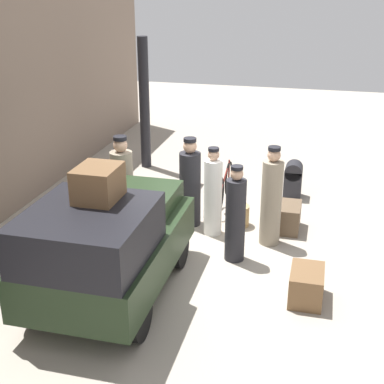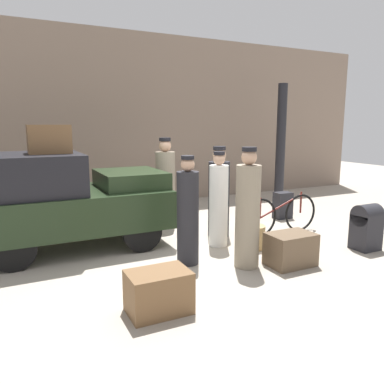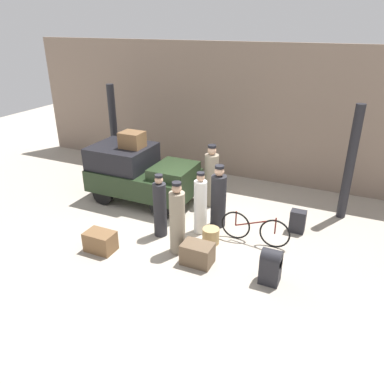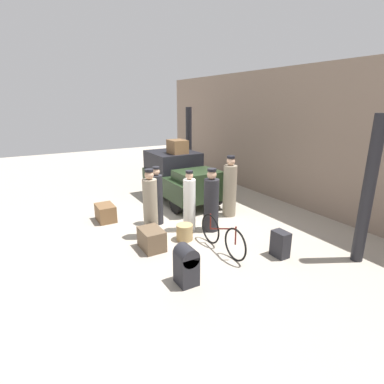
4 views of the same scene
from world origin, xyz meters
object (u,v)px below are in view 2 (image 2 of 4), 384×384
suitcase_black_upright (291,249)px  trunk_large_brown (283,205)px  porter_lifting_near_truck (219,203)px  trunk_on_truck_roof (49,139)px  suitcase_tan_flat (366,226)px  porter_with_bicycle (166,186)px  conductor_in_dark_uniform (219,196)px  bicycle (281,215)px  truck (64,197)px  porter_standing_middle (188,215)px  porter_carrying_trunk (248,213)px  trunk_wicker_pale (159,292)px  wicker_basket (253,237)px

suitcase_black_upright → trunk_large_brown: size_ratio=1.16×
porter_lifting_near_truck → trunk_on_truck_roof: 3.05m
suitcase_tan_flat → trunk_on_truck_roof: size_ratio=1.21×
porter_with_bicycle → trunk_large_brown: porter_with_bicycle is taller
porter_lifting_near_truck → conductor_in_dark_uniform: 0.59m
bicycle → trunk_large_brown: size_ratio=2.89×
truck → suitcase_tan_flat: bearing=-26.7°
bicycle → porter_standing_middle: (-2.32, -0.63, 0.39)m
porter_lifting_near_truck → porter_with_bicycle: bearing=102.3°
conductor_in_dark_uniform → suitcase_black_upright: size_ratio=2.46×
porter_with_bicycle → porter_carrying_trunk: (0.23, -2.70, -0.02)m
porter_standing_middle → suitcase_black_upright: porter_standing_middle is taller
porter_lifting_near_truck → porter_standing_middle: porter_standing_middle is taller
truck → porter_carrying_trunk: size_ratio=1.76×
porter_carrying_trunk → trunk_large_brown: (2.44, 2.13, -0.53)m
suitcase_tan_flat → trunk_wicker_pale: bearing=-172.8°
conductor_in_dark_uniform → porter_lifting_near_truck: bearing=-120.4°
porter_carrying_trunk → wicker_basket: bearing=48.8°
truck → trunk_wicker_pale: truck is taller
porter_carrying_trunk → porter_standing_middle: (-0.75, 0.51, -0.06)m
porter_lifting_near_truck → porter_carrying_trunk: (-0.12, -1.08, 0.06)m
porter_lifting_near_truck → conductor_in_dark_uniform: bearing=59.6°
truck → trunk_large_brown: size_ratio=5.27×
wicker_basket → trunk_wicker_pale: size_ratio=0.60×
truck → trunk_wicker_pale: (0.63, -2.85, -0.66)m
suitcase_tan_flat → porter_standing_middle: bearing=166.3°
truck → trunk_wicker_pale: 2.99m
wicker_basket → trunk_large_brown: size_ratio=0.70×
wicker_basket → conductor_in_dark_uniform: conductor_in_dark_uniform is taller
trunk_large_brown → trunk_on_truck_roof: trunk_on_truck_roof is taller
porter_with_bicycle → suitcase_black_upright: porter_with_bicycle is taller
truck → porter_carrying_trunk: porter_carrying_trunk is taller
porter_with_bicycle → porter_lifting_near_truck: (0.35, -1.62, -0.08)m
porter_lifting_near_truck → truck: bearing=157.3°
porter_with_bicycle → porter_lifting_near_truck: 1.66m
wicker_basket → porter_carrying_trunk: 1.09m
truck → porter_standing_middle: size_ratio=1.90×
truck → porter_carrying_trunk: (2.35, -2.11, -0.06)m
porter_lifting_near_truck → trunk_wicker_pale: bearing=-135.2°
truck → porter_carrying_trunk: 3.15m
truck → trunk_wicker_pale: size_ratio=4.52×
porter_with_bicycle → trunk_large_brown: bearing=-11.9°
truck → porter_with_bicycle: 2.20m
conductor_in_dark_uniform → trunk_wicker_pale: 3.21m
bicycle → porter_standing_middle: bearing=-164.8°
wicker_basket → trunk_on_truck_roof: trunk_on_truck_roof is taller
porter_with_bicycle → trunk_on_truck_roof: size_ratio=2.84×
porter_standing_middle → truck: bearing=135.0°
trunk_large_brown → suitcase_tan_flat: bearing=-93.3°
conductor_in_dark_uniform → trunk_on_truck_roof: size_ratio=2.63×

